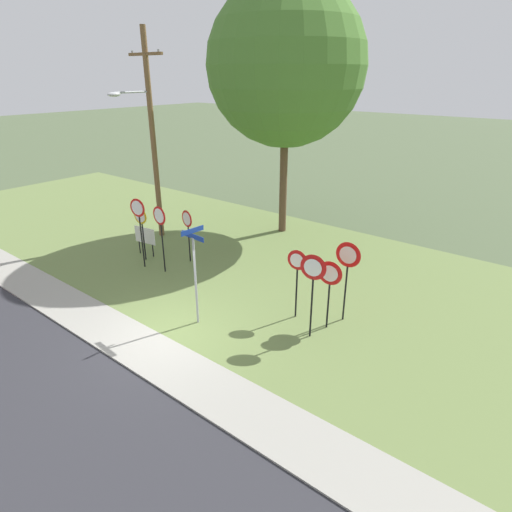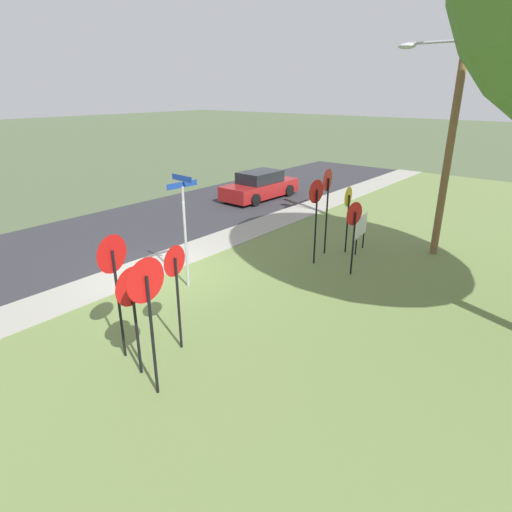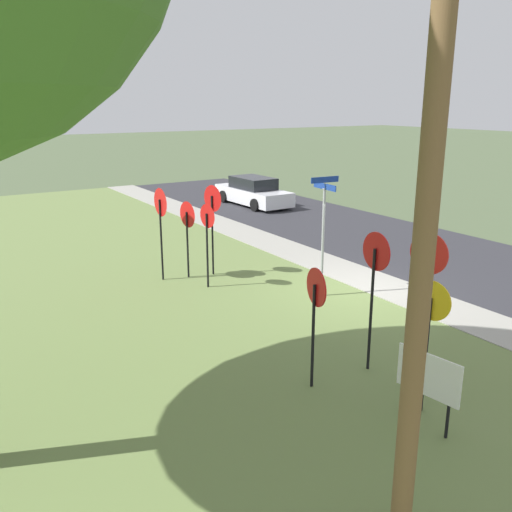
{
  "view_description": "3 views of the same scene",
  "coord_description": "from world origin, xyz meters",
  "px_view_note": "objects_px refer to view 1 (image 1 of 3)",
  "views": [
    {
      "loc": [
        8.84,
        -6.75,
        7.28
      ],
      "look_at": [
        0.43,
        3.9,
        1.45
      ],
      "focal_mm": 29.91,
      "sensor_mm": 36.0,
      "label": 1
    },
    {
      "loc": [
        7.68,
        9.7,
        5.25
      ],
      "look_at": [
        -0.8,
        2.82,
        1.04
      ],
      "focal_mm": 30.37,
      "sensor_mm": 36.0,
      "label": 2
    },
    {
      "loc": [
        -10.44,
        9.96,
        4.98
      ],
      "look_at": [
        0.41,
        3.12,
        1.38
      ],
      "focal_mm": 38.62,
      "sensor_mm": 36.0,
      "label": 3
    }
  ],
  "objects_px": {
    "utility_pole": "(150,132)",
    "notice_board": "(145,237)",
    "stop_sign_near_left": "(187,225)",
    "stop_sign_near_right": "(141,223)",
    "stop_sign_far_center": "(160,225)",
    "street_name_post": "(195,269)",
    "yield_sign_far_right": "(347,263)",
    "oak_tree_left": "(286,66)",
    "yield_sign_far_left": "(313,276)",
    "yield_sign_near_left": "(297,269)",
    "yield_sign_near_right": "(329,280)",
    "stop_sign_far_left": "(139,218)"
  },
  "relations": [
    {
      "from": "stop_sign_near_left",
      "to": "stop_sign_far_center",
      "type": "xyz_separation_m",
      "value": [
        -0.04,
        -1.33,
        0.36
      ]
    },
    {
      "from": "yield_sign_far_left",
      "to": "utility_pole",
      "type": "bearing_deg",
      "value": 152.87
    },
    {
      "from": "stop_sign_near_left",
      "to": "yield_sign_far_right",
      "type": "height_order",
      "value": "yield_sign_far_right"
    },
    {
      "from": "stop_sign_far_center",
      "to": "street_name_post",
      "type": "height_order",
      "value": "street_name_post"
    },
    {
      "from": "stop_sign_far_center",
      "to": "yield_sign_near_right",
      "type": "distance_m",
      "value": 7.07
    },
    {
      "from": "utility_pole",
      "to": "notice_board",
      "type": "bearing_deg",
      "value": -53.23
    },
    {
      "from": "utility_pole",
      "to": "notice_board",
      "type": "distance_m",
      "value": 4.7
    },
    {
      "from": "yield_sign_near_right",
      "to": "stop_sign_near_right",
      "type": "bearing_deg",
      "value": 172.5
    },
    {
      "from": "notice_board",
      "to": "stop_sign_far_left",
      "type": "bearing_deg",
      "value": -51.13
    },
    {
      "from": "yield_sign_near_right",
      "to": "yield_sign_far_right",
      "type": "xyz_separation_m",
      "value": [
        0.18,
        0.72,
        0.34
      ]
    },
    {
      "from": "stop_sign_near_left",
      "to": "street_name_post",
      "type": "bearing_deg",
      "value": -29.89
    },
    {
      "from": "stop_sign_near_left",
      "to": "yield_sign_far_left",
      "type": "xyz_separation_m",
      "value": [
        6.86,
        -1.65,
        0.4
      ]
    },
    {
      "from": "yield_sign_far_left",
      "to": "street_name_post",
      "type": "xyz_separation_m",
      "value": [
        -3.18,
        -1.49,
        -0.13
      ]
    },
    {
      "from": "stop_sign_near_left",
      "to": "stop_sign_near_right",
      "type": "height_order",
      "value": "stop_sign_near_right"
    },
    {
      "from": "street_name_post",
      "to": "oak_tree_left",
      "type": "distance_m",
      "value": 10.76
    },
    {
      "from": "yield_sign_near_right",
      "to": "notice_board",
      "type": "distance_m",
      "value": 9.02
    },
    {
      "from": "yield_sign_near_right",
      "to": "street_name_post",
      "type": "distance_m",
      "value": 4.01
    },
    {
      "from": "stop_sign_near_left",
      "to": "yield_sign_far_right",
      "type": "bearing_deg",
      "value": 9.13
    },
    {
      "from": "notice_board",
      "to": "oak_tree_left",
      "type": "distance_m",
      "value": 9.56
    },
    {
      "from": "yield_sign_near_left",
      "to": "yield_sign_far_right",
      "type": "height_order",
      "value": "yield_sign_far_right"
    },
    {
      "from": "stop_sign_far_left",
      "to": "yield_sign_far_left",
      "type": "height_order",
      "value": "stop_sign_far_left"
    },
    {
      "from": "yield_sign_far_left",
      "to": "oak_tree_left",
      "type": "xyz_separation_m",
      "value": [
        -6.03,
        7.18,
        5.55
      ]
    },
    {
      "from": "utility_pole",
      "to": "notice_board",
      "type": "height_order",
      "value": "utility_pole"
    },
    {
      "from": "yield_sign_far_right",
      "to": "oak_tree_left",
      "type": "relative_size",
      "value": 0.24
    },
    {
      "from": "stop_sign_near_right",
      "to": "yield_sign_near_left",
      "type": "relative_size",
      "value": 0.97
    },
    {
      "from": "stop_sign_near_right",
      "to": "stop_sign_far_center",
      "type": "bearing_deg",
      "value": -18.65
    },
    {
      "from": "yield_sign_far_right",
      "to": "oak_tree_left",
      "type": "distance_m",
      "value": 10.2
    },
    {
      "from": "stop_sign_near_left",
      "to": "oak_tree_left",
      "type": "distance_m",
      "value": 8.17
    },
    {
      "from": "yield_sign_near_right",
      "to": "oak_tree_left",
      "type": "relative_size",
      "value": 0.2
    },
    {
      "from": "stop_sign_near_left",
      "to": "yield_sign_near_right",
      "type": "relative_size",
      "value": 0.99
    },
    {
      "from": "stop_sign_near_right",
      "to": "oak_tree_left",
      "type": "xyz_separation_m",
      "value": [
        2.44,
        6.58,
        5.93
      ]
    },
    {
      "from": "yield_sign_near_left",
      "to": "oak_tree_left",
      "type": "relative_size",
      "value": 0.21
    },
    {
      "from": "stop_sign_far_center",
      "to": "street_name_post",
      "type": "bearing_deg",
      "value": -22.72
    },
    {
      "from": "stop_sign_near_left",
      "to": "stop_sign_far_center",
      "type": "distance_m",
      "value": 1.38
    },
    {
      "from": "yield_sign_near_right",
      "to": "stop_sign_near_left",
      "type": "bearing_deg",
      "value": 164.22
    },
    {
      "from": "stop_sign_near_right",
      "to": "yield_sign_far_right",
      "type": "relative_size",
      "value": 0.85
    },
    {
      "from": "notice_board",
      "to": "yield_sign_near_right",
      "type": "bearing_deg",
      "value": -9.5
    },
    {
      "from": "stop_sign_far_left",
      "to": "utility_pole",
      "type": "bearing_deg",
      "value": 121.43
    },
    {
      "from": "stop_sign_near_right",
      "to": "yield_sign_far_left",
      "type": "xyz_separation_m",
      "value": [
        8.47,
        -0.61,
        0.38
      ]
    },
    {
      "from": "stop_sign_far_left",
      "to": "utility_pole",
      "type": "distance_m",
      "value": 4.59
    },
    {
      "from": "stop_sign_near_right",
      "to": "yield_sign_near_left",
      "type": "height_order",
      "value": "yield_sign_near_left"
    },
    {
      "from": "yield_sign_near_left",
      "to": "street_name_post",
      "type": "bearing_deg",
      "value": -144.69
    },
    {
      "from": "notice_board",
      "to": "stop_sign_near_left",
      "type": "bearing_deg",
      "value": 10.95
    },
    {
      "from": "stop_sign_far_center",
      "to": "street_name_post",
      "type": "xyz_separation_m",
      "value": [
        3.72,
        -1.81,
        -0.1
      ]
    },
    {
      "from": "yield_sign_near_left",
      "to": "utility_pole",
      "type": "bearing_deg",
      "value": 157.71
    },
    {
      "from": "yield_sign_far_right",
      "to": "notice_board",
      "type": "height_order",
      "value": "yield_sign_far_right"
    },
    {
      "from": "oak_tree_left",
      "to": "utility_pole",
      "type": "bearing_deg",
      "value": -134.57
    },
    {
      "from": "yield_sign_near_left",
      "to": "notice_board",
      "type": "relative_size",
      "value": 1.86
    },
    {
      "from": "stop_sign_near_left",
      "to": "oak_tree_left",
      "type": "height_order",
      "value": "oak_tree_left"
    },
    {
      "from": "stop_sign_near_right",
      "to": "utility_pole",
      "type": "xyz_separation_m",
      "value": [
        -1.79,
        2.28,
        3.27
      ]
    }
  ]
}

